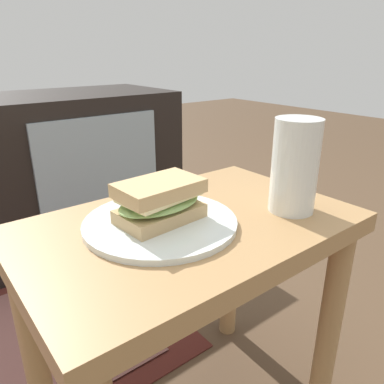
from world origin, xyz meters
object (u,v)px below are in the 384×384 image
object	(u,v)px
tv_cabinet	(47,173)
beer_glass	(295,169)
plate	(160,223)
sandwich_front	(160,201)

from	to	relation	value
tv_cabinet	beer_glass	distance (m)	1.06
beer_glass	tv_cabinet	bearing A→B (deg)	96.59
plate	sandwich_front	world-z (taller)	sandwich_front
sandwich_front	plate	bearing A→B (deg)	-165.96
sandwich_front	beer_glass	distance (m)	0.24
beer_glass	sandwich_front	bearing A→B (deg)	157.22
plate	sandwich_front	size ratio (longest dim) A/B	1.67
plate	sandwich_front	xyz separation A→B (m)	(0.00, 0.00, 0.04)
tv_cabinet	sandwich_front	distance (m)	0.96
tv_cabinet	plate	xyz separation A→B (m)	(-0.10, -0.93, 0.17)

